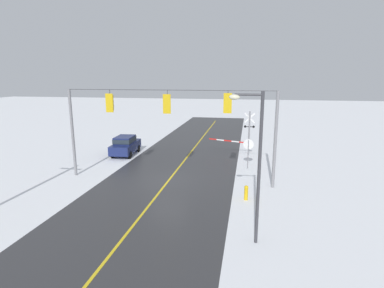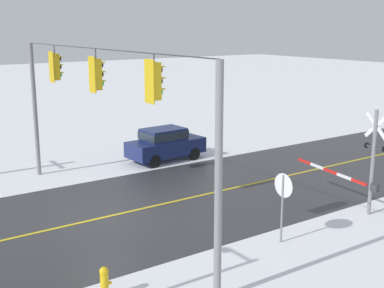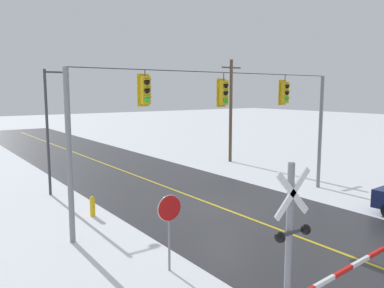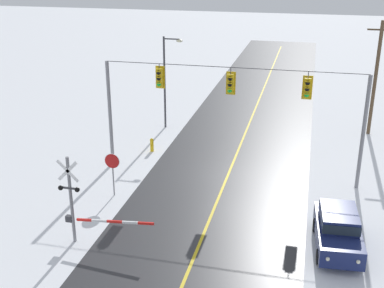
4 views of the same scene
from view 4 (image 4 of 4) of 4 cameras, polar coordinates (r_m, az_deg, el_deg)
The scene contains 10 objects.
ground_plane at distance 28.76m, azimuth 4.12°, elevation -3.50°, with size 160.00×160.00×0.00m, color white.
road_asphalt at distance 34.25m, azimuth 5.80°, elevation 0.59°, with size 9.00×80.00×0.01m, color #303033.
lane_centre_line at distance 34.25m, azimuth 5.80°, elevation 0.60°, with size 0.14×72.00×0.01m, color gold.
signal_span at distance 27.25m, azimuth 4.35°, elevation 4.69°, with size 14.20×0.47×6.22m.
stop_sign at distance 25.95m, azimuth -9.02°, elevation -2.40°, with size 0.80×0.09×2.35m.
railroad_crossing at distance 21.99m, azimuth -12.82°, elevation -6.39°, with size 4.17×0.31×4.00m.
parked_car_navy at distance 22.44m, azimuth 16.23°, elevation -9.17°, with size 2.03×4.29×1.74m.
streetlamp_near at distance 35.26m, azimuth -2.81°, elevation 7.93°, with size 1.39×0.28×6.50m.
fire_hydrant at distance 31.90m, azimuth -4.57°, elevation -0.05°, with size 0.24×0.31×0.88m.
utility_pole at distance 36.08m, azimuth 20.09°, elevation 7.11°, with size 1.80×0.24×7.74m.
Camera 4 is at (4.07, -25.83, 11.96)m, focal length 47.03 mm.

